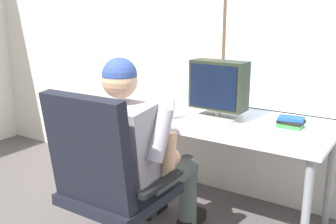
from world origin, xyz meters
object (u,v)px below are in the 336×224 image
Objects in this scene: book_stack at (291,122)px; cd_case at (151,114)px; crt_monitor at (218,87)px; office_chair at (105,177)px; person_seated at (137,153)px; desk at (220,129)px; wine_glass at (170,106)px.

book_stack is 1.01× the size of cd_case.
crt_monitor is at bearing 20.53° from cd_case.
office_chair is 1.18m from book_stack.
crt_monitor is 0.51m from cd_case.
book_stack reaches higher than cd_case.
cd_case is (-0.21, 0.43, 0.11)m from person_seated.
book_stack is (0.47, 0.06, -0.18)m from crt_monitor.
person_seated reaches higher than desk.
office_chair is 2.69× the size of crt_monitor.
office_chair is 6.53× the size of book_stack.
person_seated is at bearing 90.79° from office_chair.
office_chair is 0.76m from cd_case.
crt_monitor is 0.51m from book_stack.
wine_glass is (-0.27, -0.21, 0.17)m from desk.
book_stack is (0.72, 0.27, -0.06)m from wine_glass.
book_stack is at bearing 43.33° from person_seated.
person_seated is (-0.00, 0.29, 0.04)m from office_chair.
person_seated is 0.96m from book_stack.
cd_case is at bearing -159.78° from desk.
crt_monitor is at bearing -172.34° from book_stack.
wine_glass is 0.77m from book_stack.
office_chair is at bearing -105.24° from desk.
crt_monitor reaches higher than book_stack.
book_stack is at bearing 7.38° from desk.
person_seated is (-0.24, -0.60, -0.03)m from desk.
person_seated is 0.49m from cd_case.
desk is at bearing 74.76° from office_chair.
crt_monitor is at bearing 39.07° from wine_glass.
person_seated is at bearing -110.72° from crt_monitor.
wine_glass is at bearing 92.56° from office_chair.
office_chair reaches higher than wine_glass.
wine_glass is 0.89× the size of cd_case.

